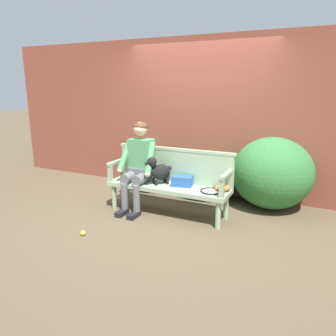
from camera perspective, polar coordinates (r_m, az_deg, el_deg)
The scene contains 16 objects.
ground_plane at distance 4.79m, azimuth 0.00°, elevation -7.96°, with size 40.00×40.00×0.00m, color brown.
brick_garden_fence at distance 5.69m, azimuth 5.98°, elevation 9.04°, with size 8.00×0.30×2.60m, color brown.
hedge_bush_mid_left at distance 5.11m, azimuth 17.80°, elevation -0.84°, with size 1.20×1.16×1.08m, color #337538.
hedge_bush_far_right at distance 5.61m, azimuth 3.00°, elevation -0.78°, with size 0.78×0.65×0.72m, color #1E5B23.
hedge_bush_mid_right at distance 5.41m, azimuth 6.42°, elevation -1.30°, with size 1.14×0.77×0.74m, color #286B2D.
hedge_bush_far_left at distance 5.85m, azimuth -3.36°, elevation -0.62°, with size 1.12×0.77×0.62m, color #1E5B23.
garden_bench at distance 4.66m, azimuth 0.00°, elevation -3.66°, with size 1.78×0.49×0.43m.
bench_backrest at distance 4.76m, azimuth 1.13°, elevation 0.62°, with size 1.82×0.06×0.50m.
bench_armrest_left_end at distance 4.93m, azimuth -9.34°, elevation 0.27°, with size 0.06×0.49×0.28m.
bench_armrest_right_end at distance 4.22m, azimuth 9.91°, elevation -2.14°, with size 0.06×0.49×0.28m.
person_seated at distance 4.77m, azimuth -5.13°, elevation 0.87°, with size 0.56×0.64×1.30m.
dog_on_bench at distance 4.64m, azimuth -1.73°, elevation -0.42°, with size 0.35×0.36×0.40m.
tennis_racket at distance 4.41m, azimuth 7.66°, elevation -3.92°, with size 0.29×0.56×0.03m.
baseball_glove at distance 4.43m, azimuth 9.55°, elevation -3.44°, with size 0.22×0.17×0.09m, color #9E6B2D.
sports_bag at distance 4.59m, azimuth 2.54°, elevation -2.27°, with size 0.28×0.20×0.14m, color #2856A3.
tennis_ball at distance 4.25m, azimuth -14.65°, elevation -10.96°, with size 0.07×0.07×0.07m, color #CCDB33.
Camera 1 is at (1.93, -3.99, 1.80)m, focal length 34.78 mm.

